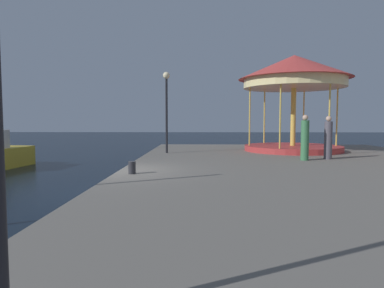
% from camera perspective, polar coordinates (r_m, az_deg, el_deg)
% --- Properties ---
extents(ground_plane, '(120.00, 120.00, 0.00)m').
position_cam_1_polar(ground_plane, '(12.06, -12.17, -8.16)').
color(ground_plane, black).
extents(quay_dock, '(14.52, 25.42, 0.80)m').
position_cam_1_polar(quay_dock, '(12.47, 22.48, -6.10)').
color(quay_dock, slate).
rests_on(quay_dock, ground).
extents(carousel, '(6.16, 6.16, 5.33)m').
position_cam_1_polar(carousel, '(19.98, 16.79, 10.23)').
color(carousel, '#B23333').
rests_on(carousel, quay_dock).
extents(lamp_post_mid_promenade, '(0.36, 0.36, 4.24)m').
position_cam_1_polar(lamp_post_mid_promenade, '(17.93, -4.32, 7.78)').
color(lamp_post_mid_promenade, black).
rests_on(lamp_post_mid_promenade, quay_dock).
extents(bollard_center, '(0.24, 0.24, 0.40)m').
position_cam_1_polar(bollard_center, '(11.11, -10.07, -3.93)').
color(bollard_center, '#2D2D33').
rests_on(bollard_center, quay_dock).
extents(person_mid_promenade, '(0.34, 0.34, 1.96)m').
position_cam_1_polar(person_mid_promenade, '(15.33, 18.47, 0.82)').
color(person_mid_promenade, '#387247').
rests_on(person_mid_promenade, quay_dock).
extents(person_far_corner, '(0.34, 0.34, 1.91)m').
position_cam_1_polar(person_far_corner, '(16.16, 21.95, 0.81)').
color(person_far_corner, '#514C56').
rests_on(person_far_corner, quay_dock).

